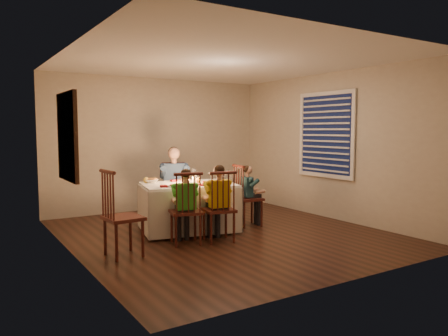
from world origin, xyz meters
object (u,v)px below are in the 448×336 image
dining_table (188,197)px  adult (175,221)px  chair_adult (175,221)px  chair_end (248,225)px  chair_near_left (186,244)px  chair_near_right (219,241)px  serving_bowl (152,181)px  chair_extra (124,256)px  child_green (186,244)px  child_teal (248,225)px  child_yellow (219,241)px

dining_table → adult: dining_table is taller
chair_adult → chair_end: bearing=-26.2°
chair_near_left → chair_near_right: bearing=-178.9°
chair_end → serving_bowl: 1.76m
chair_adult → chair_near_right: bearing=-71.8°
chair_near_left → chair_extra: 0.94m
chair_adult → adult: 0.00m
chair_adult → child_green: size_ratio=0.96×
dining_table → child_teal: size_ratio=1.63×
chair_extra → adult: 2.11m
child_green → serving_bowl: size_ratio=4.74×
dining_table → child_yellow: (0.07, -0.81, -0.53)m
dining_table → adult: 0.92m
chair_near_right → child_teal: size_ratio=1.02×
chair_near_left → chair_extra: chair_extra is taller
child_yellow → chair_extra: bearing=11.2°
chair_near_right → serving_bowl: bearing=-56.1°
chair_extra → child_yellow: bearing=-94.5°
chair_near_left → child_teal: size_ratio=1.02×
chair_end → chair_extra: (-2.34, -0.60, 0.00)m
child_yellow → serving_bowl: 1.54m
chair_end → serving_bowl: size_ratio=4.56×
dining_table → chair_extra: (-1.33, -0.80, -0.53)m
chair_adult → child_yellow: 1.55m
chair_near_right → serving_bowl: 1.54m
chair_end → child_green: bearing=117.0°
chair_end → serving_bowl: bearing=74.6°
adult → chair_near_right: bearing=-71.8°
child_green → child_teal: child_green is taller
chair_adult → child_teal: bearing=-26.2°
chair_near_right → chair_extra: (-1.40, 0.01, 0.00)m
chair_end → child_green: 1.50m
chair_near_right → child_green: (-0.47, 0.11, 0.00)m
child_yellow → chair_adult: bearing=-80.1°
dining_table → chair_adult: dining_table is taller
chair_adult → serving_bowl: serving_bowl is taller
chair_near_right → adult: 1.55m
chair_extra → child_teal: chair_extra is taller
child_teal → serving_bowl: size_ratio=4.47×
chair_adult → chair_near_left: same height
chair_adult → chair_near_right: 1.55m
child_green → serving_bowl: 1.36m
adult → child_yellow: size_ratio=1.18×
chair_adult → chair_extra: bearing=-113.3°
chair_extra → child_teal: size_ratio=1.10×
chair_adult → child_yellow: (-0.04, -1.55, 0.00)m
chair_end → child_green: size_ratio=0.96×
dining_table → child_green: size_ratio=1.54×
child_green → serving_bowl: (-0.04, 1.11, 0.78)m
chair_near_left → child_green: 0.00m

